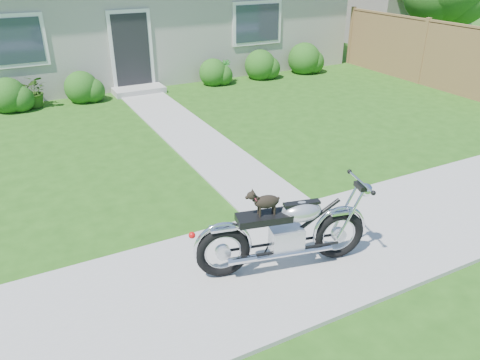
% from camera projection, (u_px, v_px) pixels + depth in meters
% --- Properties ---
extents(ground, '(80.00, 80.00, 0.00)m').
position_uv_depth(ground, '(406.00, 220.00, 6.95)').
color(ground, '#235114').
rests_on(ground, ground).
extents(sidewalk, '(24.00, 2.20, 0.04)m').
position_uv_depth(sidewalk, '(406.00, 219.00, 6.94)').
color(sidewalk, '#9E9B93').
rests_on(sidewalk, ground).
extents(walkway, '(1.20, 8.00, 0.03)m').
position_uv_depth(walkway, '(187.00, 132.00, 10.29)').
color(walkway, '#9E9B93').
rests_on(walkway, ground).
extents(fence, '(0.12, 6.62, 1.90)m').
position_uv_depth(fence, '(423.00, 52.00, 13.73)').
color(fence, '#9B7A45').
rests_on(fence, ground).
extents(shrub_row, '(9.80, 1.05, 1.05)m').
position_uv_depth(shrub_row, '(202.00, 72.00, 13.69)').
color(shrub_row, '#225516').
rests_on(shrub_row, ground).
extents(potted_plant_left, '(0.94, 0.89, 0.83)m').
position_uv_depth(potted_plant_left, '(34.00, 91.00, 11.82)').
color(potted_plant_left, '#284C14').
rests_on(potted_plant_left, ground).
extents(potted_plant_right, '(0.51, 0.51, 0.68)m').
position_uv_depth(potted_plant_right, '(225.00, 71.00, 14.08)').
color(potted_plant_right, '#195918').
rests_on(potted_plant_right, ground).
extents(motorcycle_with_dog, '(2.20, 0.81, 1.10)m').
position_uv_depth(motorcycle_with_dog, '(287.00, 232.00, 5.67)').
color(motorcycle_with_dog, black).
rests_on(motorcycle_with_dog, sidewalk).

